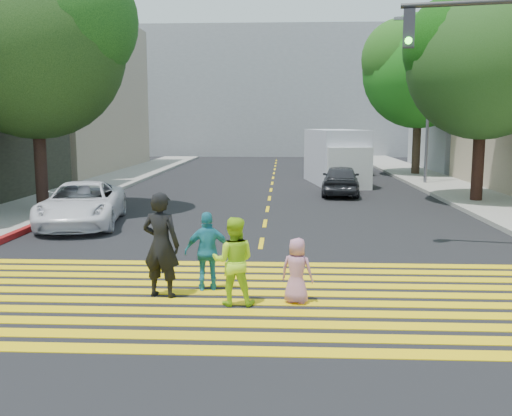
# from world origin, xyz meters

# --- Properties ---
(ground) EXTENTS (120.00, 120.00, 0.00)m
(ground) POSITION_xyz_m (0.00, 0.00, 0.00)
(ground) COLOR black
(sidewalk_left) EXTENTS (3.00, 40.00, 0.15)m
(sidewalk_left) POSITION_xyz_m (-8.50, 22.00, 0.07)
(sidewalk_left) COLOR gray
(sidewalk_left) RESTS_ON ground
(sidewalk_right) EXTENTS (3.00, 60.00, 0.15)m
(sidewalk_right) POSITION_xyz_m (8.50, 15.00, 0.07)
(sidewalk_right) COLOR gray
(sidewalk_right) RESTS_ON ground
(curb_red) EXTENTS (0.20, 8.00, 0.16)m
(curb_red) POSITION_xyz_m (-6.90, 6.00, 0.08)
(curb_red) COLOR maroon
(curb_red) RESTS_ON ground
(crosswalk) EXTENTS (13.40, 5.30, 0.01)m
(crosswalk) POSITION_xyz_m (0.00, 1.28, 0.01)
(crosswalk) COLOR yellow
(crosswalk) RESTS_ON ground
(lane_line) EXTENTS (0.12, 34.40, 0.01)m
(lane_line) POSITION_xyz_m (0.00, 22.50, 0.01)
(lane_line) COLOR yellow
(lane_line) RESTS_ON ground
(building_left_tan) EXTENTS (12.00, 16.00, 10.00)m
(building_left_tan) POSITION_xyz_m (-16.00, 28.00, 5.00)
(building_left_tan) COLOR tan
(building_left_tan) RESTS_ON ground
(building_right_grey) EXTENTS (10.00, 10.00, 10.00)m
(building_right_grey) POSITION_xyz_m (15.00, 30.00, 5.00)
(building_right_grey) COLOR gray
(building_right_grey) RESTS_ON ground
(backdrop_block) EXTENTS (30.00, 8.00, 12.00)m
(backdrop_block) POSITION_xyz_m (0.00, 48.00, 6.00)
(backdrop_block) COLOR gray
(backdrop_block) RESTS_ON ground
(tree_left) EXTENTS (7.80, 7.47, 8.89)m
(tree_left) POSITION_xyz_m (-7.87, 10.90, 6.00)
(tree_left) COLOR black
(tree_left) RESTS_ON ground
(tree_right_near) EXTENTS (7.27, 6.94, 8.42)m
(tree_right_near) POSITION_xyz_m (8.24, 13.85, 5.70)
(tree_right_near) COLOR black
(tree_right_near) RESTS_ON ground
(tree_right_far) EXTENTS (7.75, 7.41, 9.56)m
(tree_right_far) POSITION_xyz_m (8.52, 25.56, 6.46)
(tree_right_far) COLOR black
(tree_right_far) RESTS_ON ground
(pedestrian_man) EXTENTS (0.80, 0.63, 1.94)m
(pedestrian_man) POSITION_xyz_m (-1.65, 1.28, 0.97)
(pedestrian_man) COLOR black
(pedestrian_man) RESTS_ON ground
(pedestrian_woman) EXTENTS (0.76, 0.60, 1.56)m
(pedestrian_woman) POSITION_xyz_m (-0.29, 0.89, 0.78)
(pedestrian_woman) COLOR #AEE820
(pedestrian_woman) RESTS_ON ground
(pedestrian_child) EXTENTS (0.66, 0.53, 1.17)m
(pedestrian_child) POSITION_xyz_m (0.81, 1.02, 0.59)
(pedestrian_child) COLOR #BB7692
(pedestrian_child) RESTS_ON ground
(pedestrian_extra) EXTENTS (0.93, 0.51, 1.51)m
(pedestrian_extra) POSITION_xyz_m (-0.85, 1.72, 0.76)
(pedestrian_extra) COLOR teal
(pedestrian_extra) RESTS_ON ground
(white_sedan) EXTENTS (2.97, 5.12, 1.34)m
(white_sedan) POSITION_xyz_m (-5.65, 8.41, 0.67)
(white_sedan) COLOR white
(white_sedan) RESTS_ON ground
(dark_car_near) EXTENTS (1.99, 4.09, 1.35)m
(dark_car_near) POSITION_xyz_m (3.10, 16.27, 0.67)
(dark_car_near) COLOR #222327
(dark_car_near) RESTS_ON ground
(silver_car) EXTENTS (1.80, 4.41, 1.28)m
(silver_car) POSITION_xyz_m (3.70, 31.23, 0.64)
(silver_car) COLOR gray
(silver_car) RESTS_ON ground
(dark_car_parked) EXTENTS (1.56, 4.35, 1.43)m
(dark_car_parked) POSITION_xyz_m (5.17, 27.39, 0.71)
(dark_car_parked) COLOR black
(dark_car_parked) RESTS_ON ground
(white_van) EXTENTS (3.03, 6.18, 2.79)m
(white_van) POSITION_xyz_m (3.32, 20.73, 1.33)
(white_van) COLOR silver
(white_van) RESTS_ON ground
(street_lamp) EXTENTS (1.91, 0.29, 8.43)m
(street_lamp) POSITION_xyz_m (7.59, 20.40, 4.84)
(street_lamp) COLOR #5A5A65
(street_lamp) RESTS_ON ground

